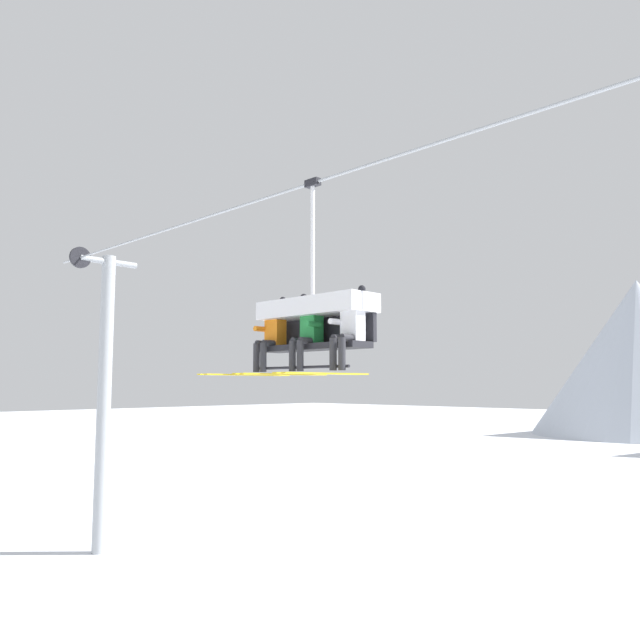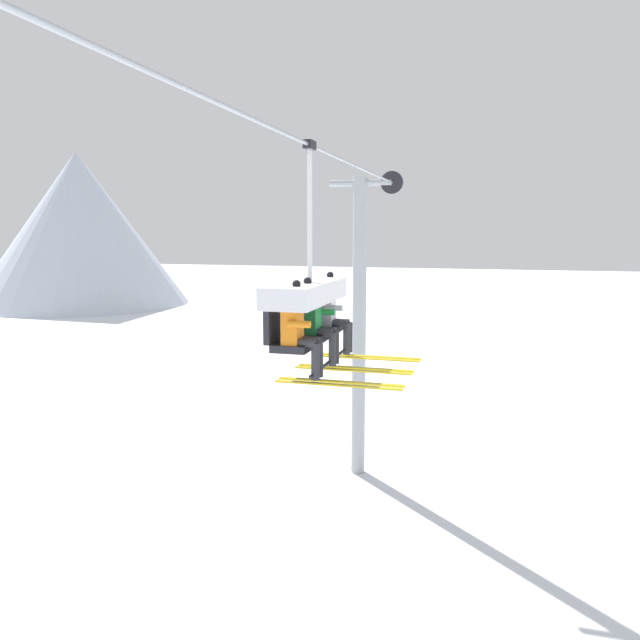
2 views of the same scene
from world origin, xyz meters
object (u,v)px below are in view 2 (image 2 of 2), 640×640
chairlift_chair (305,301)px  skier_green (319,321)px  skier_white (334,314)px  lift_tower_far (360,321)px  skier_orange (301,331)px

chairlift_chair → skier_green: size_ratio=1.84×
chairlift_chair → skier_green: bearing=-90.9°
skier_green → skier_white: bearing=0.0°
lift_tower_far → skier_orange: bearing=-173.5°
skier_green → chairlift_chair: bearing=89.1°
skier_orange → skier_white: bearing=0.0°
lift_tower_far → skier_orange: (-8.05, -0.92, 1.03)m
skier_green → skier_white: 0.89m
lift_tower_far → skier_orange: lift_tower_far is taller
skier_orange → lift_tower_far: bearing=6.5°
chairlift_chair → skier_white: (0.88, -0.21, -0.29)m
skier_orange → skier_green: size_ratio=1.00×
lift_tower_far → skier_green: lift_tower_far is taller
chairlift_chair → skier_orange: (-0.88, -0.21, -0.29)m
skier_green → skier_white: same height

